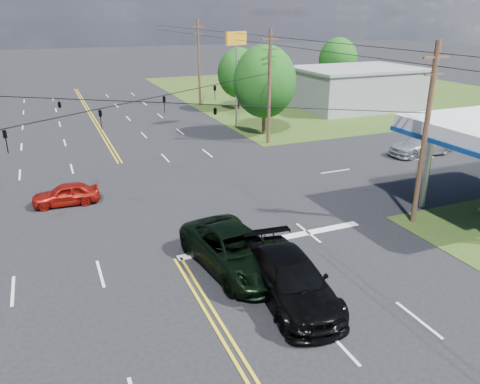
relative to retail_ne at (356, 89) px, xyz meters
name	(u,v)px	position (x,y,z in m)	size (l,w,h in m)	color
ground	(142,200)	(-30.00, -20.00, -2.20)	(280.00, 280.00, 0.00)	black
grass_ne	(334,90)	(5.00, 12.00, -2.20)	(46.00, 48.00, 0.03)	#2E4616
stop_bar	(274,240)	(-25.00, -28.00, -2.20)	(10.00, 0.50, 0.02)	silver
retail_ne	(356,89)	(0.00, 0.00, 0.00)	(14.00, 10.00, 4.40)	gray
pole_se	(425,134)	(-17.00, -29.00, 2.72)	(1.60, 0.28, 9.50)	#3D2519
pole_ne	(269,86)	(-17.00, -11.00, 2.72)	(1.60, 0.28, 9.50)	#3D2519
pole_right_far	(199,63)	(-17.00, 8.00, 2.97)	(1.60, 0.28, 10.00)	#3D2519
span_wire_signals	(134,102)	(-30.00, -20.00, 3.80)	(26.00, 18.00, 1.13)	black
power_lines	(138,57)	(-30.00, -22.00, 6.40)	(26.04, 100.00, 0.64)	black
tree_right_a	(265,82)	(-16.00, -8.00, 2.67)	(5.70, 5.70, 8.18)	#3D2519
tree_right_b	(239,73)	(-13.50, 4.00, 2.02)	(4.94, 4.94, 7.09)	#3D2519
tree_far_r	(338,60)	(4.00, 10.00, 2.34)	(5.32, 5.32, 7.63)	#3D2519
pickup_dkgreen	(236,250)	(-27.81, -29.81, -1.30)	(3.00, 6.51, 1.81)	black
suv_black	(291,279)	(-26.73, -32.93, -1.30)	(2.51, 6.17, 1.79)	black
sedan_red	(66,194)	(-34.28, -19.00, -1.55)	(1.54, 3.84, 1.31)	maroon
sedan_far	(422,145)	(-7.21, -19.00, -1.37)	(2.32, 5.70, 1.65)	#BCBCC2
polesign_ne	(236,52)	(-17.00, -3.67, 4.98)	(2.42, 1.09, 9.05)	#A5A5AA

